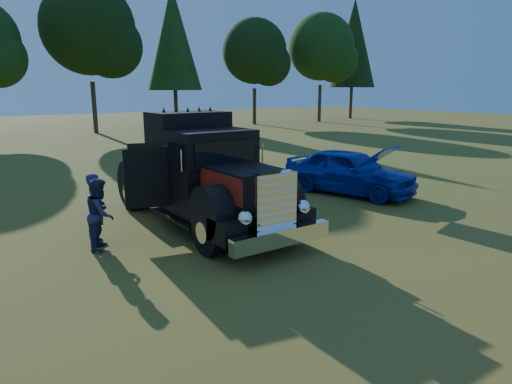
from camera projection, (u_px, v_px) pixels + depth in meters
The scene contains 5 objects.
ground at pixel (280, 234), 11.64m from camera, with size 120.00×120.00×0.00m, color #415819.
diamond_t_truck at pixel (205, 179), 12.11m from camera, with size 3.36×7.16×3.00m.
hotrod_coupe at pixel (349, 171), 15.90m from camera, with size 3.06×4.96×1.89m.
spectator_near at pixel (96, 209), 10.77m from camera, with size 0.62×0.41×1.69m, color navy.
spectator_far at pixel (101, 214), 10.42m from camera, with size 0.80×0.62×1.65m, color #202E4C.
Camera 1 is at (-6.86, -8.76, 3.63)m, focal length 32.00 mm.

